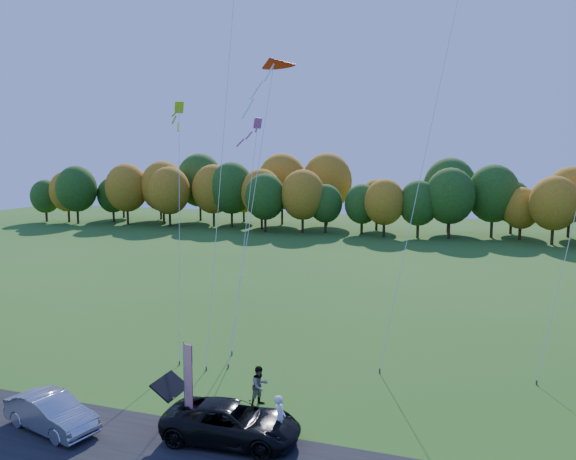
% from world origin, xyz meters
% --- Properties ---
extents(ground, '(160.00, 160.00, 0.00)m').
position_xyz_m(ground, '(0.00, 0.00, 0.00)').
color(ground, '#245516').
extents(tree_line, '(116.00, 12.00, 10.00)m').
position_xyz_m(tree_line, '(0.00, 55.00, 0.00)').
color(tree_line, '#1E4711').
rests_on(tree_line, ground).
extents(black_suv, '(5.37, 2.75, 1.45)m').
position_xyz_m(black_suv, '(0.43, -1.89, 0.72)').
color(black_suv, black).
rests_on(black_suv, ground).
extents(silver_sedan, '(4.46, 2.47, 1.39)m').
position_xyz_m(silver_sedan, '(-6.62, -3.35, 0.70)').
color(silver_sedan, '#A4A3A8').
rests_on(silver_sedan, ground).
extents(person_tailgate_a, '(0.65, 0.78, 1.83)m').
position_xyz_m(person_tailgate_a, '(2.18, -1.42, 0.92)').
color(person_tailgate_a, silver).
rests_on(person_tailgate_a, ground).
extents(person_tailgate_b, '(0.98, 1.05, 1.72)m').
position_xyz_m(person_tailgate_b, '(0.31, 1.28, 0.86)').
color(person_tailgate_b, gray).
rests_on(person_tailgate_b, ground).
extents(feather_flag, '(0.46, 0.20, 3.62)m').
position_xyz_m(feather_flag, '(-1.45, -1.81, 2.20)').
color(feather_flag, '#999999').
rests_on(feather_flag, ground).
extents(kite_delta_blue, '(3.92, 11.73, 27.70)m').
position_xyz_m(kite_delta_blue, '(-4.92, 9.52, 13.57)').
color(kite_delta_blue, '#4C3F33').
rests_on(kite_delta_blue, ground).
extents(kite_parafoil_orange, '(6.12, 12.15, 29.18)m').
position_xyz_m(kite_parafoil_orange, '(6.61, 12.33, 14.38)').
color(kite_parafoil_orange, '#4C3F33').
rests_on(kite_parafoil_orange, ground).
extents(kite_delta_red, '(2.57, 10.40, 17.90)m').
position_xyz_m(kite_delta_red, '(-3.27, 9.86, 9.19)').
color(kite_delta_red, '#4C3F33').
rests_on(kite_delta_red, ground).
extents(kite_diamond_yellow, '(3.41, 6.20, 14.16)m').
position_xyz_m(kite_diamond_yellow, '(-6.73, 7.13, 6.87)').
color(kite_diamond_yellow, '#4C3F33').
rests_on(kite_diamond_yellow, ground).
extents(kite_diamond_white, '(3.47, 5.61, 14.65)m').
position_xyz_m(kite_diamond_white, '(13.27, 9.98, 7.13)').
color(kite_diamond_white, '#4C3F33').
rests_on(kite_diamond_white, ground).
extents(kite_diamond_pink, '(1.56, 7.04, 13.32)m').
position_xyz_m(kite_diamond_pink, '(-3.86, 9.79, 6.53)').
color(kite_diamond_pink, '#4C3F33').
rests_on(kite_diamond_pink, ground).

